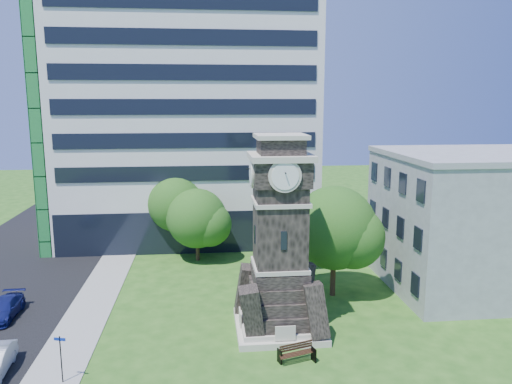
{
  "coord_description": "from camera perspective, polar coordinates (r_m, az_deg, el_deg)",
  "views": [
    {
      "loc": [
        -1.47,
        -27.0,
        14.17
      ],
      "look_at": [
        2.18,
        8.08,
        7.68
      ],
      "focal_mm": 35.0,
      "sensor_mm": 36.0,
      "label": 1
    }
  ],
  "objects": [
    {
      "name": "tree_nc",
      "position": [
        44.59,
        -6.66,
        -3.19
      ],
      "size": [
        5.83,
        5.3,
        6.53
      ],
      "rotation": [
        0.0,
        0.0,
        0.26
      ],
      "color": "#332114",
      "rests_on": "ground"
    },
    {
      "name": "clock_tower",
      "position": [
        30.66,
        2.72,
        -6.45
      ],
      "size": [
        5.4,
        5.4,
        12.22
      ],
      "color": "beige",
      "rests_on": "ground"
    },
    {
      "name": "car_street_north",
      "position": [
        37.7,
        -26.89,
        -11.81
      ],
      "size": [
        1.75,
        4.29,
        1.24
      ],
      "primitive_type": "imported",
      "rotation": [
        0.0,
        0.0,
        0.0
      ],
      "color": "navy",
      "rests_on": "ground"
    },
    {
      "name": "tree_east",
      "position": [
        36.54,
        9.06,
        -4.36
      ],
      "size": [
        6.68,
        6.07,
        8.17
      ],
      "rotation": [
        0.0,
        0.0,
        -0.07
      ],
      "color": "#332114",
      "rests_on": "ground"
    },
    {
      "name": "park_bench",
      "position": [
        28.84,
        4.65,
        -17.79
      ],
      "size": [
        2.02,
        0.54,
        1.04
      ],
      "rotation": [
        0.0,
        0.0,
        0.31
      ],
      "color": "black",
      "rests_on": "ground"
    },
    {
      "name": "street_sign",
      "position": [
        28.17,
        -21.42,
        -16.86
      ],
      "size": [
        0.61,
        0.06,
        2.55
      ],
      "rotation": [
        0.0,
        0.0,
        -0.27
      ],
      "color": "black",
      "rests_on": "ground"
    },
    {
      "name": "tree_nw",
      "position": [
        47.18,
        -9.01,
        -1.53
      ],
      "size": [
        5.83,
        5.3,
        7.34
      ],
      "rotation": [
        0.0,
        0.0,
        0.23
      ],
      "color": "#332114",
      "rests_on": "ground"
    },
    {
      "name": "ground",
      "position": [
        30.53,
        -2.61,
        -17.25
      ],
      "size": [
        160.0,
        160.0,
        0.0
      ],
      "primitive_type": "plane",
      "color": "#235117",
      "rests_on": "ground"
    },
    {
      "name": "sidewalk",
      "position": [
        35.89,
        -18.87,
        -13.37
      ],
      "size": [
        3.0,
        70.0,
        0.06
      ],
      "primitive_type": "cube",
      "color": "gray",
      "rests_on": "ground"
    },
    {
      "name": "office_tall",
      "position": [
        52.87,
        -7.94,
        10.39
      ],
      "size": [
        26.2,
        15.11,
        28.6
      ],
      "color": "white",
      "rests_on": "ground"
    },
    {
      "name": "car_east_lot",
      "position": [
        38.42,
        22.94,
        -10.82
      ],
      "size": [
        6.18,
        3.96,
        1.59
      ],
      "primitive_type": "imported",
      "rotation": [
        0.0,
        0.0,
        1.32
      ],
      "color": "#4F4E53",
      "rests_on": "ground"
    },
    {
      "name": "tree_ne",
      "position": [
        43.04,
        4.25,
        -3.55
      ],
      "size": [
        5.6,
        5.09,
        6.5
      ],
      "rotation": [
        0.0,
        0.0,
        0.25
      ],
      "color": "#332114",
      "rests_on": "ground"
    },
    {
      "name": "office_low",
      "position": [
        42.01,
        24.96,
        -2.89
      ],
      "size": [
        15.2,
        12.2,
        10.4
      ],
      "color": "#A1A4A7",
      "rests_on": "ground"
    }
  ]
}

